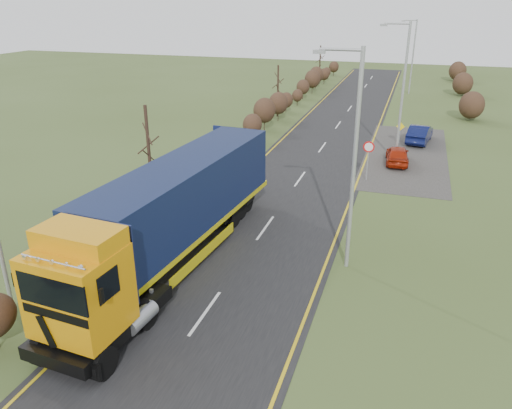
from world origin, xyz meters
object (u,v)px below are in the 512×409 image
at_px(lorry, 173,211).
at_px(car_red_hatchback, 397,155).
at_px(speed_sign, 368,153).
at_px(car_blue_sedan, 420,134).
at_px(streetlight_near, 352,154).

height_order(lorry, car_red_hatchback, lorry).
height_order(lorry, speed_sign, lorry).
xyz_separation_m(lorry, speed_sign, (7.00, 13.91, -0.70)).
bearing_deg(speed_sign, car_blue_sedan, 73.61).
bearing_deg(car_blue_sedan, lorry, 76.05).
xyz_separation_m(lorry, car_blue_sedan, (10.17, 24.71, -1.84)).
bearing_deg(lorry, car_blue_sedan, 72.43).
height_order(lorry, streetlight_near, streetlight_near).
distance_m(lorry, car_red_hatchback, 20.28).
relative_size(lorry, car_blue_sedan, 3.69).
relative_size(lorry, streetlight_near, 1.74).
bearing_deg(speed_sign, streetlight_near, -88.66).
bearing_deg(speed_sign, car_red_hatchback, 68.11).
height_order(car_red_hatchback, car_blue_sedan, car_blue_sedan).
relative_size(car_blue_sedan, streetlight_near, 0.47).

